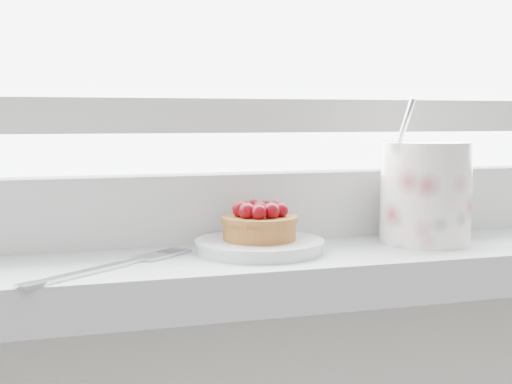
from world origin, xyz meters
name	(u,v)px	position (x,y,z in m)	size (l,w,h in m)	color
saucer	(260,246)	(-0.02, 1.89, 0.95)	(0.12, 0.12, 0.01)	silver
raspberry_tart	(259,223)	(-0.02, 1.89, 0.97)	(0.07, 0.07, 0.04)	brown
floral_mug	(428,190)	(0.16, 1.89, 0.99)	(0.14, 0.12, 0.15)	white
fork	(111,266)	(-0.16, 1.85, 0.94)	(0.16, 0.13, 0.00)	silver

